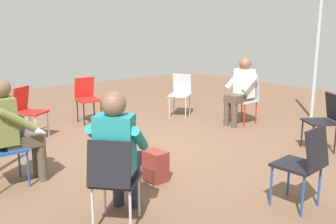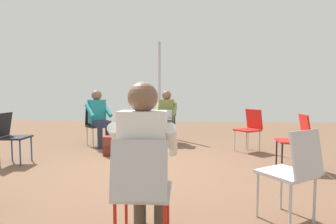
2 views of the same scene
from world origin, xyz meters
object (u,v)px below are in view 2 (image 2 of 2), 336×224
at_px(chair_south, 11,134).
at_px(person_in_teal, 99,115).
at_px(chair_northeast, 294,169).
at_px(person_with_laptop, 166,114).
at_px(backpack_near_laptop_user, 111,147).
at_px(chair_southwest, 96,123).
at_px(chair_north, 297,137).
at_px(chair_west, 167,121).
at_px(chair_east, 142,187).
at_px(person_in_white, 145,154).
at_px(chair_northwest, 250,127).

height_order(chair_south, person_in_teal, person_in_teal).
relative_size(chair_northeast, person_with_laptop, 0.69).
xyz_separation_m(person_in_teal, backpack_near_laptop_user, (0.82, 0.51, -0.54)).
distance_m(chair_southwest, person_with_laptop, 1.62).
bearing_deg(chair_southwest, person_with_laptop, 150.59).
bearing_deg(chair_north, person_in_teal, 72.45).
xyz_separation_m(chair_west, chair_north, (2.20, 2.13, 0.00)).
xyz_separation_m(chair_east, chair_southwest, (-3.95, -1.71, 0.00)).
distance_m(chair_west, chair_northeast, 4.17).
distance_m(chair_east, chair_northeast, 1.37).
height_order(chair_south, person_in_white, person_in_white).
bearing_deg(chair_south, chair_west, 128.10).
bearing_deg(chair_south, backpack_near_laptop_user, 111.66).
height_order(chair_northeast, person_in_teal, person_in_teal).
bearing_deg(chair_west, chair_north, 136.04).
bearing_deg(person_with_laptop, chair_northwest, 158.33).
bearing_deg(chair_southwest, chair_north, 113.79).
relative_size(chair_west, person_in_white, 0.69).
bearing_deg(chair_south, person_in_teal, 143.85).
bearing_deg(chair_southwest, person_in_white, 72.57).
distance_m(chair_south, person_in_teal, 1.81).
bearing_deg(backpack_near_laptop_user, chair_west, 146.89).
xyz_separation_m(chair_northwest, chair_southwest, (-0.42, -3.31, 0.00)).
distance_m(person_in_white, backpack_near_laptop_user, 3.09).
bearing_deg(chair_east, chair_southwest, 113.15).
bearing_deg(chair_northwest, chair_southwest, 47.38).
xyz_separation_m(chair_northeast, person_in_teal, (-3.29, -2.86, 0.20)).
bearing_deg(person_in_white, chair_northeast, 16.00).
distance_m(chair_east, person_in_teal, 4.15).
bearing_deg(person_with_laptop, chair_north, 138.42).
relative_size(chair_north, person_in_teal, 0.69).
bearing_deg(chair_north, chair_southwest, 71.47).
relative_size(chair_south, chair_northwest, 1.00).
xyz_separation_m(chair_south, chair_north, (0.05, 4.57, 0.00)).
bearing_deg(backpack_near_laptop_user, person_in_white, 20.92).
bearing_deg(backpack_near_laptop_user, chair_north, 76.45).
bearing_deg(backpack_near_laptop_user, person_with_laptop, 143.73).
distance_m(chair_north, backpack_near_laptop_user, 3.19).
distance_m(chair_northwest, chair_southwest, 3.34).
height_order(chair_north, backpack_near_laptop_user, chair_north).
relative_size(person_with_laptop, person_in_white, 1.00).
relative_size(chair_northwest, chair_northeast, 1.00).
relative_size(chair_south, person_with_laptop, 0.69).
relative_size(chair_northeast, person_in_white, 0.69).
distance_m(chair_east, chair_west, 4.47).
relative_size(person_with_laptop, backpack_near_laptop_user, 3.44).
relative_size(chair_northeast, person_in_teal, 0.69).
bearing_deg(person_in_teal, chair_south, 15.40).
bearing_deg(person_in_teal, chair_northwest, 133.00).
xyz_separation_m(person_with_laptop, backpack_near_laptop_user, (1.29, -0.94, -0.53)).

